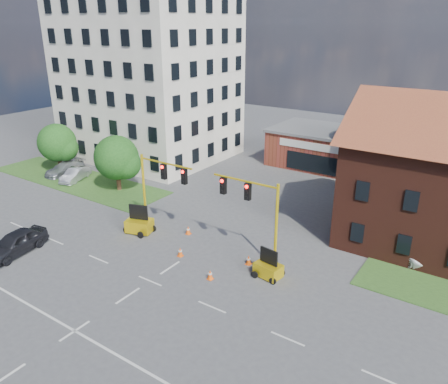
{
  "coord_description": "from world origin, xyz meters",
  "views": [
    {
      "loc": [
        17.78,
        -17.59,
        15.88
      ],
      "look_at": [
        -0.9,
        10.0,
        2.84
      ],
      "focal_mm": 35.0,
      "sensor_mm": 36.0,
      "label": 1
    }
  ],
  "objects_px": {
    "trailer_east": "(268,269)",
    "pickup_white": "(400,245)",
    "trailer_west": "(139,224)",
    "sedan_dark": "(16,243)",
    "signal_mast_east": "(255,211)",
    "signal_mast_west": "(159,186)"
  },
  "relations": [
    {
      "from": "signal_mast_west",
      "to": "trailer_east",
      "type": "height_order",
      "value": "signal_mast_west"
    },
    {
      "from": "signal_mast_west",
      "to": "trailer_west",
      "type": "relative_size",
      "value": 2.66
    },
    {
      "from": "trailer_east",
      "to": "sedan_dark",
      "type": "bearing_deg",
      "value": -147.3
    },
    {
      "from": "signal_mast_east",
      "to": "pickup_white",
      "type": "xyz_separation_m",
      "value": [
        8.27,
        6.87,
        -3.16
      ]
    },
    {
      "from": "sedan_dark",
      "to": "pickup_white",
      "type": "bearing_deg",
      "value": 24.88
    },
    {
      "from": "trailer_east",
      "to": "pickup_white",
      "type": "xyz_separation_m",
      "value": [
        6.46,
        8.06,
        0.14
      ]
    },
    {
      "from": "signal_mast_east",
      "to": "pickup_white",
      "type": "height_order",
      "value": "signal_mast_east"
    },
    {
      "from": "pickup_white",
      "to": "sedan_dark",
      "type": "relative_size",
      "value": 1.13
    },
    {
      "from": "signal_mast_east",
      "to": "sedan_dark",
      "type": "relative_size",
      "value": 1.28
    },
    {
      "from": "signal_mast_east",
      "to": "pickup_white",
      "type": "relative_size",
      "value": 1.13
    },
    {
      "from": "sedan_dark",
      "to": "signal_mast_east",
      "type": "bearing_deg",
      "value": 21.2
    },
    {
      "from": "trailer_west",
      "to": "signal_mast_east",
      "type": "bearing_deg",
      "value": -10.99
    },
    {
      "from": "trailer_west",
      "to": "trailer_east",
      "type": "height_order",
      "value": "trailer_west"
    },
    {
      "from": "signal_mast_west",
      "to": "sedan_dark",
      "type": "xyz_separation_m",
      "value": [
        -6.32,
        -8.71,
        -3.09
      ]
    },
    {
      "from": "signal_mast_east",
      "to": "trailer_west",
      "type": "xyz_separation_m",
      "value": [
        -9.94,
        -1.2,
        -3.2
      ]
    },
    {
      "from": "trailer_west",
      "to": "sedan_dark",
      "type": "relative_size",
      "value": 0.48
    },
    {
      "from": "trailer_west",
      "to": "pickup_white",
      "type": "bearing_deg",
      "value": 6.01
    },
    {
      "from": "trailer_west",
      "to": "sedan_dark",
      "type": "bearing_deg",
      "value": -142.09
    },
    {
      "from": "trailer_west",
      "to": "pickup_white",
      "type": "xyz_separation_m",
      "value": [
        18.21,
        8.07,
        0.05
      ]
    },
    {
      "from": "signal_mast_west",
      "to": "pickup_white",
      "type": "distance_m",
      "value": 18.59
    },
    {
      "from": "trailer_east",
      "to": "pickup_white",
      "type": "distance_m",
      "value": 10.33
    },
    {
      "from": "signal_mast_west",
      "to": "signal_mast_east",
      "type": "distance_m",
      "value": 8.71
    }
  ]
}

